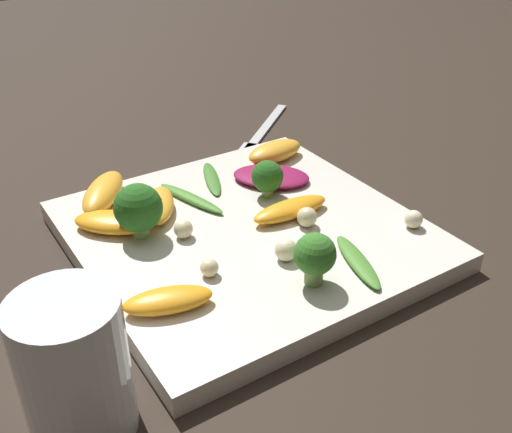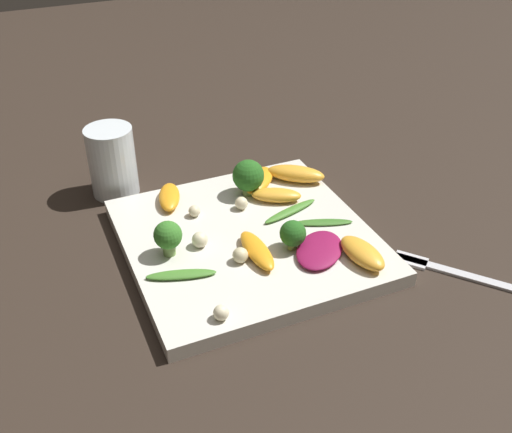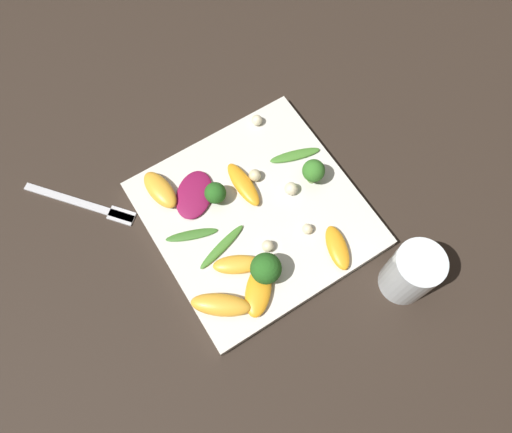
# 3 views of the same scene
# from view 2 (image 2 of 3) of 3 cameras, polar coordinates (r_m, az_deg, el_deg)

# --- Properties ---
(ground_plane) EXTENTS (2.40, 2.40, 0.00)m
(ground_plane) POSITION_cam_2_polar(r_m,az_deg,el_deg) (0.72, -0.81, -2.85)
(ground_plane) COLOR #2D231C
(plate) EXTENTS (0.28, 0.28, 0.02)m
(plate) POSITION_cam_2_polar(r_m,az_deg,el_deg) (0.71, -0.81, -2.27)
(plate) COLOR silver
(plate) RESTS_ON ground_plane
(drinking_glass) EXTENTS (0.06, 0.06, 0.09)m
(drinking_glass) POSITION_cam_2_polar(r_m,az_deg,el_deg) (0.82, -13.54, 5.13)
(drinking_glass) COLOR white
(drinking_glass) RESTS_ON ground_plane
(fork) EXTENTS (0.12, 0.14, 0.01)m
(fork) POSITION_cam_2_polar(r_m,az_deg,el_deg) (0.71, 18.17, -4.91)
(fork) COLOR silver
(fork) RESTS_ON ground_plane
(radicchio_leaf_0) EXTENTS (0.09, 0.09, 0.01)m
(radicchio_leaf_0) POSITION_cam_2_polar(r_m,az_deg,el_deg) (0.68, 6.06, -3.17)
(radicchio_leaf_0) COLOR maroon
(radicchio_leaf_0) RESTS_ON plate
(orange_segment_0) EXTENTS (0.03, 0.08, 0.01)m
(orange_segment_0) POSITION_cam_2_polar(r_m,az_deg,el_deg) (0.67, 0.09, -3.24)
(orange_segment_0) COLOR orange
(orange_segment_0) RESTS_ON plate
(orange_segment_1) EXTENTS (0.08, 0.07, 0.02)m
(orange_segment_1) POSITION_cam_2_polar(r_m,az_deg,el_deg) (0.81, 3.80, 4.09)
(orange_segment_1) COLOR #FCAD33
(orange_segment_1) RESTS_ON plate
(orange_segment_2) EXTENTS (0.04, 0.07, 0.02)m
(orange_segment_2) POSITION_cam_2_polar(r_m,az_deg,el_deg) (0.67, 10.09, -3.44)
(orange_segment_2) COLOR #FCAD33
(orange_segment_2) RESTS_ON plate
(orange_segment_3) EXTENTS (0.07, 0.05, 0.02)m
(orange_segment_3) POSITION_cam_2_polar(r_m,az_deg,el_deg) (0.77, 1.94, 2.05)
(orange_segment_3) COLOR #FCAD33
(orange_segment_3) RESTS_ON plate
(orange_segment_4) EXTENTS (0.04, 0.07, 0.01)m
(orange_segment_4) POSITION_cam_2_polar(r_m,az_deg,el_deg) (0.77, -8.26, 1.87)
(orange_segment_4) COLOR orange
(orange_segment_4) RESTS_ON plate
(orange_segment_5) EXTENTS (0.07, 0.07, 0.01)m
(orange_segment_5) POSITION_cam_2_polar(r_m,az_deg,el_deg) (0.80, 0.24, 3.50)
(orange_segment_5) COLOR orange
(orange_segment_5) RESTS_ON plate
(broccoli_floret_0) EXTENTS (0.03, 0.03, 0.04)m
(broccoli_floret_0) POSITION_cam_2_polar(r_m,az_deg,el_deg) (0.67, -8.50, -1.66)
(broccoli_floret_0) COLOR #7A9E51
(broccoli_floret_0) RESTS_ON plate
(broccoli_floret_1) EXTENTS (0.04, 0.04, 0.05)m
(broccoli_floret_1) POSITION_cam_2_polar(r_m,az_deg,el_deg) (0.77, -0.74, 3.86)
(broccoli_floret_1) COLOR #7A9E51
(broccoli_floret_1) RESTS_ON plate
(broccoli_floret_2) EXTENTS (0.03, 0.03, 0.04)m
(broccoli_floret_2) POSITION_cam_2_polar(r_m,az_deg,el_deg) (0.68, 3.53, -1.66)
(broccoli_floret_2) COLOR #7A9E51
(broccoli_floret_2) RESTS_ON plate
(arugula_sprig_0) EXTENTS (0.08, 0.04, 0.01)m
(arugula_sprig_0) POSITION_cam_2_polar(r_m,az_deg,el_deg) (0.65, -7.15, -5.51)
(arugula_sprig_0) COLOR #47842D
(arugula_sprig_0) RESTS_ON plate
(arugula_sprig_1) EXTENTS (0.08, 0.04, 0.01)m
(arugula_sprig_1) POSITION_cam_2_polar(r_m,az_deg,el_deg) (0.75, 3.29, 0.53)
(arugula_sprig_1) COLOR #47842D
(arugula_sprig_1) RESTS_ON plate
(arugula_sprig_2) EXTENTS (0.07, 0.04, 0.00)m
(arugula_sprig_2) POSITION_cam_2_polar(r_m,az_deg,el_deg) (0.73, 6.40, -0.56)
(arugula_sprig_2) COLOR #3D7528
(arugula_sprig_2) RESTS_ON plate
(macadamia_nut_0) EXTENTS (0.02, 0.02, 0.02)m
(macadamia_nut_0) POSITION_cam_2_polar(r_m,az_deg,el_deg) (0.66, -1.50, -3.70)
(macadamia_nut_0) COLOR beige
(macadamia_nut_0) RESTS_ON plate
(macadamia_nut_1) EXTENTS (0.02, 0.02, 0.02)m
(macadamia_nut_1) POSITION_cam_2_polar(r_m,az_deg,el_deg) (0.69, -5.40, -2.16)
(macadamia_nut_1) COLOR beige
(macadamia_nut_1) RESTS_ON plate
(macadamia_nut_2) EXTENTS (0.02, 0.02, 0.02)m
(macadamia_nut_2) POSITION_cam_2_polar(r_m,az_deg,el_deg) (0.59, -3.34, -9.13)
(macadamia_nut_2) COLOR beige
(macadamia_nut_2) RESTS_ON plate
(macadamia_nut_3) EXTENTS (0.02, 0.02, 0.02)m
(macadamia_nut_3) POSITION_cam_2_polar(r_m,az_deg,el_deg) (0.75, -1.41, 1.28)
(macadamia_nut_3) COLOR beige
(macadamia_nut_3) RESTS_ON plate
(macadamia_nut_4) EXTENTS (0.01, 0.01, 0.01)m
(macadamia_nut_4) POSITION_cam_2_polar(r_m,az_deg,el_deg) (0.74, -5.89, 0.53)
(macadamia_nut_4) COLOR beige
(macadamia_nut_4) RESTS_ON plate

